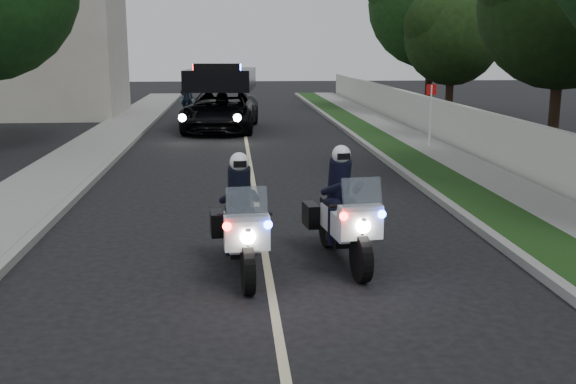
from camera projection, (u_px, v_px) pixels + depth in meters
name	position (u px, v px, depth m)	size (l,w,h in m)	color
ground	(274.00, 306.00, 9.03)	(120.00, 120.00, 0.00)	black
curb_right	(396.00, 167.00, 19.09)	(0.20, 60.00, 0.15)	gray
grass_verge	(420.00, 166.00, 19.14)	(1.20, 60.00, 0.16)	#193814
sidewalk_right	(465.00, 166.00, 19.25)	(1.40, 60.00, 0.16)	gray
property_wall	(500.00, 142.00, 19.19)	(0.22, 60.00, 1.50)	beige
curb_left	(101.00, 171.00, 18.42)	(0.20, 60.00, 0.15)	gray
sidewalk_left	(60.00, 172.00, 18.33)	(2.00, 60.00, 0.16)	gray
building_far	(35.00, 44.00, 32.80)	(8.00, 6.00, 7.00)	#A8A396
lane_marking	(251.00, 171.00, 18.77)	(0.12, 50.00, 0.01)	#BFB78C
police_moto_left	(242.00, 273.00, 10.38)	(0.76, 2.18, 1.86)	silver
police_moto_right	(342.00, 262.00, 10.89)	(0.78, 2.23, 1.89)	silver
police_suv	(221.00, 130.00, 27.97)	(2.81, 6.07, 2.95)	black
bicycle	(187.00, 119.00, 32.27)	(0.65, 1.87, 0.98)	black
cyclist	(187.00, 119.00, 32.27)	(0.58, 0.39, 1.61)	black
sign_post	(429.00, 151.00, 22.42)	(0.36, 0.36, 2.28)	#A9130C
tree_right_c	(551.00, 148.00, 23.02)	(5.51, 5.51, 9.18)	black
tree_right_d	(427.00, 114.00, 34.79)	(6.39, 6.39, 10.66)	#1A4015
tree_right_e	(448.00, 120.00, 32.10)	(4.46, 4.46, 7.43)	black
tree_left_far	(56.00, 114.00, 34.81)	(6.34, 6.34, 10.56)	black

